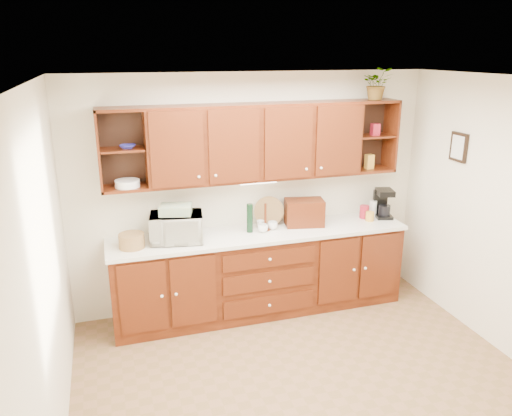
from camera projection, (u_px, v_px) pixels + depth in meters
floor at (310, 388)px, 4.34m from camera, size 4.00×4.00×0.00m
ceiling at (322, 81)px, 3.56m from camera, size 4.00×4.00×0.00m
back_wall at (252, 192)px, 5.54m from camera, size 4.00×0.00×4.00m
left_wall at (45, 283)px, 3.39m from camera, size 0.00×3.50×3.50m
base_cabinets at (260, 273)px, 5.53m from camera, size 3.20×0.60×0.90m
countertop at (261, 234)px, 5.38m from camera, size 3.24×0.64×0.04m
upper_cabinets at (258, 142)px, 5.22m from camera, size 3.20×0.33×0.80m
undercabinet_light at (258, 182)px, 5.30m from camera, size 0.40×0.05×0.02m
framed_picture at (459, 147)px, 5.16m from camera, size 0.03×0.24×0.30m
wicker_basket at (132, 241)px, 4.92m from camera, size 0.26×0.26×0.14m
microwave at (177, 228)px, 5.07m from camera, size 0.58×0.44×0.29m
towel_stack at (176, 210)px, 5.01m from camera, size 0.36×0.30×0.09m
wine_bottle at (250, 218)px, 5.32m from camera, size 0.07×0.07×0.31m
woven_tray at (269, 224)px, 5.57m from camera, size 0.34×0.17×0.33m
bread_box at (304, 212)px, 5.54m from camera, size 0.46×0.34×0.29m
mug_tree at (265, 226)px, 5.42m from camera, size 0.25×0.26×0.30m
canister_red at (364, 212)px, 5.79m from camera, size 0.13×0.13×0.15m
canister_white at (373, 208)px, 5.86m from camera, size 0.11×0.11×0.19m
canister_yellow at (370, 216)px, 5.70m from camera, size 0.11×0.11×0.11m
coffee_maker at (383, 204)px, 5.81m from camera, size 0.23×0.27×0.34m
bowl_stack at (128, 147)px, 4.81m from camera, size 0.19×0.19×0.04m
plate_stack at (127, 183)px, 4.91m from camera, size 0.24×0.24×0.07m
pantry_box_yellow at (369, 162)px, 5.66m from camera, size 0.10×0.08×0.16m
pantry_box_red at (375, 129)px, 5.56m from camera, size 0.09×0.08×0.13m
potted_plant at (377, 84)px, 5.38m from camera, size 0.38×0.36×0.34m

